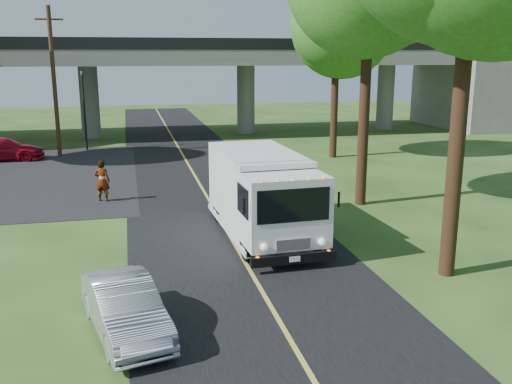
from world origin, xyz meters
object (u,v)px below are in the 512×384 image
object	(u,v)px
tree_right_far	(341,17)
silver_sedan	(125,308)
step_van	(262,193)
utility_pole	(54,81)
traffic_signal	(84,102)
red_sedan	(4,149)
pedestrian	(102,181)

from	to	relation	value
tree_right_far	silver_sedan	bearing A→B (deg)	-121.91
step_van	silver_sedan	size ratio (longest dim) A/B	1.84
tree_right_far	utility_pole	bearing A→B (deg)	166.00
utility_pole	step_van	distance (m)	20.58
tree_right_far	traffic_signal	bearing A→B (deg)	157.93
traffic_signal	red_sedan	bearing A→B (deg)	-150.04
tree_right_far	silver_sedan	world-z (taller)	tree_right_far
red_sedan	silver_sedan	bearing A→B (deg)	-157.14
tree_right_far	red_sedan	xyz separation A→B (m)	(-19.79, 3.52, -7.64)
tree_right_far	silver_sedan	size ratio (longest dim) A/B	2.87
tree_right_far	step_van	size ratio (longest dim) A/B	1.56
utility_pole	traffic_signal	bearing A→B (deg)	53.13
utility_pole	pedestrian	distance (m)	13.08
traffic_signal	pedestrian	xyz separation A→B (m)	(1.53, -14.17, -2.29)
traffic_signal	utility_pole	bearing A→B (deg)	-126.87
utility_pole	tree_right_far	size ratio (longest dim) A/B	0.82
traffic_signal	utility_pole	xyz separation A→B (m)	(-1.50, -2.00, 1.40)
traffic_signal	red_sedan	size ratio (longest dim) A/B	1.14
step_van	pedestrian	xyz separation A→B (m)	(-5.57, 6.28, -0.68)
silver_sedan	utility_pole	bearing A→B (deg)	85.59
traffic_signal	silver_sedan	size ratio (longest dim) A/B	1.36
tree_right_far	step_van	distance (m)	17.75
traffic_signal	pedestrian	world-z (taller)	traffic_signal
utility_pole	red_sedan	bearing A→B (deg)	-168.23
traffic_signal	step_van	size ratio (longest dim) A/B	0.74
pedestrian	traffic_signal	bearing A→B (deg)	-66.78
utility_pole	tree_right_far	distance (m)	17.61
traffic_signal	step_van	xyz separation A→B (m)	(7.10, -20.46, -1.62)
traffic_signal	tree_right_far	xyz separation A→B (m)	(15.21, -6.16, 5.10)
red_sedan	silver_sedan	xyz separation A→B (m)	(7.03, -24.00, -0.03)
traffic_signal	pedestrian	bearing A→B (deg)	-83.85
red_sedan	silver_sedan	size ratio (longest dim) A/B	1.20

